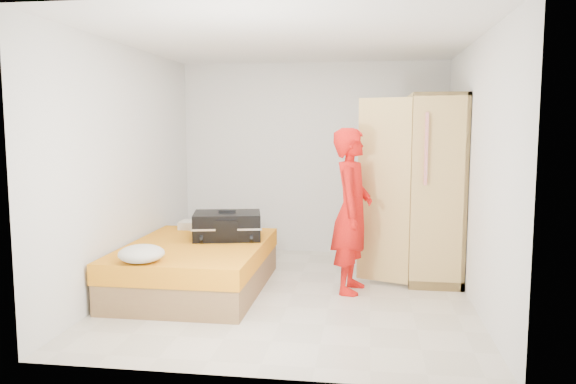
# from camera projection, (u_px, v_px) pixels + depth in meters

# --- Properties ---
(room) EXTENTS (4.00, 4.02, 2.60)m
(room) POSITION_uv_depth(u_px,v_px,m) (293.00, 170.00, 5.74)
(room) COLOR beige
(room) RESTS_ON ground
(bed) EXTENTS (1.42, 2.02, 0.50)m
(bed) POSITION_uv_depth(u_px,v_px,m) (196.00, 266.00, 6.02)
(bed) COLOR brown
(bed) RESTS_ON ground
(wardrobe) EXTENTS (1.14, 1.20, 2.10)m
(wardrobe) POSITION_uv_depth(u_px,v_px,m) (429.00, 192.00, 6.42)
(wardrobe) COLOR tan
(wardrobe) RESTS_ON ground
(person) EXTENTS (0.50, 0.68, 1.73)m
(person) POSITION_uv_depth(u_px,v_px,m) (352.00, 211.00, 5.89)
(person) COLOR red
(person) RESTS_ON ground
(suitcase) EXTENTS (0.85, 0.70, 0.32)m
(suitcase) POSITION_uv_depth(u_px,v_px,m) (227.00, 226.00, 6.25)
(suitcase) COLOR black
(suitcase) RESTS_ON bed
(round_cushion) EXTENTS (0.43, 0.43, 0.16)m
(round_cushion) POSITION_uv_depth(u_px,v_px,m) (141.00, 254.00, 5.17)
(round_cushion) COLOR beige
(round_cushion) RESTS_ON bed
(pillow) EXTENTS (0.52, 0.28, 0.09)m
(pillow) POSITION_uv_depth(u_px,v_px,m) (201.00, 225.00, 6.85)
(pillow) COLOR beige
(pillow) RESTS_ON bed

